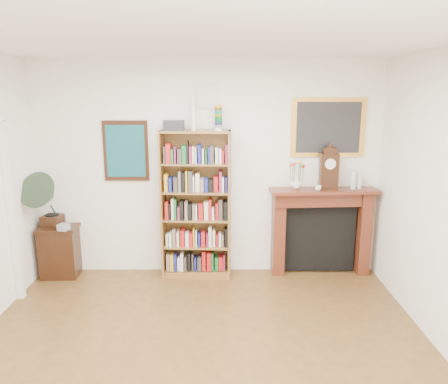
# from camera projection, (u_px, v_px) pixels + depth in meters

# --- Properties ---
(room) EXTENTS (4.51, 5.01, 2.81)m
(room) POSITION_uv_depth(u_px,v_px,m) (196.00, 228.00, 3.28)
(room) COLOR #56361A
(room) RESTS_ON ground
(teal_poster) EXTENTS (0.58, 0.04, 0.78)m
(teal_poster) POSITION_uv_depth(u_px,v_px,m) (126.00, 151.00, 5.63)
(teal_poster) COLOR black
(teal_poster) RESTS_ON back_wall
(small_picture) EXTENTS (0.26, 0.04, 0.30)m
(small_picture) POSITION_uv_depth(u_px,v_px,m) (207.00, 95.00, 5.48)
(small_picture) COLOR white
(small_picture) RESTS_ON back_wall
(gilt_painting) EXTENTS (0.95, 0.04, 0.75)m
(gilt_painting) POSITION_uv_depth(u_px,v_px,m) (328.00, 128.00, 5.57)
(gilt_painting) COLOR gold
(gilt_painting) RESTS_ON back_wall
(bookshelf) EXTENTS (0.90, 0.36, 2.22)m
(bookshelf) POSITION_uv_depth(u_px,v_px,m) (196.00, 197.00, 5.61)
(bookshelf) COLOR brown
(bookshelf) RESTS_ON floor
(side_cabinet) EXTENTS (0.52, 0.38, 0.68)m
(side_cabinet) POSITION_uv_depth(u_px,v_px,m) (60.00, 252.00, 5.75)
(side_cabinet) COLOR black
(side_cabinet) RESTS_ON floor
(fireplace) EXTENTS (1.41, 0.41, 1.17)m
(fireplace) POSITION_uv_depth(u_px,v_px,m) (321.00, 224.00, 5.78)
(fireplace) COLOR #451E10
(fireplace) RESTS_ON floor
(gramophone) EXTENTS (0.54, 0.64, 0.76)m
(gramophone) POSITION_uv_depth(u_px,v_px,m) (46.00, 196.00, 5.50)
(gramophone) COLOR black
(gramophone) RESTS_ON side_cabinet
(cd_stack) EXTENTS (0.15, 0.15, 0.08)m
(cd_stack) POSITION_uv_depth(u_px,v_px,m) (64.00, 227.00, 5.52)
(cd_stack) COLOR #B8B8C5
(cd_stack) RESTS_ON side_cabinet
(mantel_clock) EXTENTS (0.23, 0.14, 0.53)m
(mantel_clock) POSITION_uv_depth(u_px,v_px,m) (329.00, 169.00, 5.57)
(mantel_clock) COLOR black
(mantel_clock) RESTS_ON fireplace
(flower_vase) EXTENTS (0.17, 0.17, 0.14)m
(flower_vase) POSITION_uv_depth(u_px,v_px,m) (296.00, 183.00, 5.61)
(flower_vase) COLOR silver
(flower_vase) RESTS_ON fireplace
(teacup) EXTENTS (0.09, 0.09, 0.06)m
(teacup) POSITION_uv_depth(u_px,v_px,m) (318.00, 188.00, 5.52)
(teacup) COLOR white
(teacup) RESTS_ON fireplace
(bottle_left) EXTENTS (0.07, 0.07, 0.24)m
(bottle_left) POSITION_uv_depth(u_px,v_px,m) (353.00, 180.00, 5.60)
(bottle_left) COLOR silver
(bottle_left) RESTS_ON fireplace
(bottle_right) EXTENTS (0.06, 0.06, 0.20)m
(bottle_right) POSITION_uv_depth(u_px,v_px,m) (360.00, 181.00, 5.63)
(bottle_right) COLOR silver
(bottle_right) RESTS_ON fireplace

